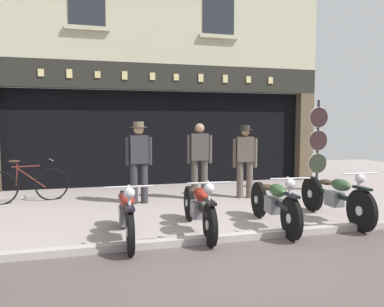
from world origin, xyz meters
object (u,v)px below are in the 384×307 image
at_px(motorcycle_center, 274,202).
at_px(advert_board_near, 119,126).
at_px(motorcycle_center_right, 335,196).
at_px(salesman_left, 139,158).
at_px(motorcycle_left, 126,212).
at_px(tyre_sign_pole, 318,141).
at_px(salesman_right, 245,158).
at_px(shopkeeper_center, 200,157).
at_px(leaning_bicycle, 26,185).
at_px(motorcycle_center_left, 199,206).

distance_m(motorcycle_center, advert_board_near, 5.44).
height_order(motorcycle_center, motorcycle_center_right, motorcycle_center_right).
distance_m(motorcycle_center, salesman_left, 3.13).
relative_size(motorcycle_left, tyre_sign_pole, 0.84).
bearing_deg(advert_board_near, salesman_right, -42.97).
bearing_deg(motorcycle_center_right, salesman_right, -69.75).
bearing_deg(shopkeeper_center, salesman_right, -176.45).
xyz_separation_m(salesman_left, leaning_bicycle, (-2.35, 0.74, -0.60)).
distance_m(motorcycle_center_left, salesman_right, 2.94).
bearing_deg(motorcycle_center_right, motorcycle_left, 4.62).
bearing_deg(motorcycle_center_right, motorcycle_center_left, 3.09).
distance_m(motorcycle_left, motorcycle_center, 2.39).
relative_size(motorcycle_left, motorcycle_center, 0.96).
relative_size(motorcycle_center, leaning_bicycle, 1.17).
height_order(motorcycle_center_left, advert_board_near, advert_board_near).
bearing_deg(motorcycle_left, motorcycle_center_right, -177.02).
height_order(motorcycle_left, advert_board_near, advert_board_near).
distance_m(motorcycle_center_left, leaning_bicycle, 4.30).
relative_size(motorcycle_left, salesman_right, 1.16).
height_order(shopkeeper_center, leaning_bicycle, shopkeeper_center).
bearing_deg(salesman_left, shopkeeper_center, -179.33).
relative_size(motorcycle_left, motorcycle_center_left, 0.94).
bearing_deg(salesman_left, leaning_bicycle, -20.26).
bearing_deg(motorcycle_left, salesman_right, -139.55).
relative_size(salesman_left, salesman_right, 1.05).
distance_m(motorcycle_center, motorcycle_center_right, 1.25).
bearing_deg(motorcycle_center_left, shopkeeper_center, -103.47).
bearing_deg(motorcycle_left, tyre_sign_pole, -150.26).
height_order(motorcycle_center_left, shopkeeper_center, shopkeeper_center).
height_order(tyre_sign_pole, leaning_bicycle, tyre_sign_pole).
xyz_separation_m(motorcycle_center, advert_board_near, (-2.14, 4.85, 1.21)).
xyz_separation_m(motorcycle_center_left, motorcycle_center, (1.25, -0.08, 0.01)).
bearing_deg(leaning_bicycle, salesman_right, 66.75).
relative_size(salesman_left, leaning_bicycle, 1.02).
bearing_deg(tyre_sign_pole, leaning_bicycle, 176.82).
bearing_deg(motorcycle_center_right, salesman_left, -33.93).
bearing_deg(salesman_right, motorcycle_center_right, 121.21).
distance_m(motorcycle_center, shopkeeper_center, 2.61).
relative_size(motorcycle_center_left, leaning_bicycle, 1.20).
bearing_deg(salesman_right, leaning_bicycle, 3.92).
distance_m(salesman_left, salesman_right, 2.41).
bearing_deg(salesman_left, motorcycle_left, 76.14).
distance_m(motorcycle_center, tyre_sign_pole, 3.94).
relative_size(motorcycle_center_left, motorcycle_center, 1.02).
distance_m(tyre_sign_pole, advert_board_near, 5.24).
xyz_separation_m(motorcycle_center_left, tyre_sign_pole, (3.91, 2.70, 0.85)).
xyz_separation_m(motorcycle_center, tyre_sign_pole, (2.66, 2.78, 0.84)).
relative_size(motorcycle_center_left, shopkeeper_center, 1.20).
xyz_separation_m(shopkeeper_center, leaning_bicycle, (-3.71, 0.66, -0.57)).
distance_m(motorcycle_center_left, advert_board_near, 5.00).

